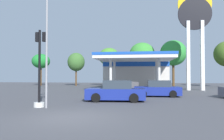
% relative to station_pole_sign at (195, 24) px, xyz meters
% --- Properties ---
extents(ground_plane, '(90.00, 90.00, 0.00)m').
position_rel_station_pole_sign_xyz_m(ground_plane, '(-9.95, -18.86, -8.35)').
color(ground_plane, '#47474C').
rests_on(ground_plane, ground).
extents(gas_station, '(9.09, 12.41, 4.38)m').
position_rel_station_pole_sign_xyz_m(gas_station, '(-7.52, 2.97, -6.10)').
color(gas_station, beige).
rests_on(gas_station, ground).
extents(station_pole_sign, '(4.16, 0.56, 13.04)m').
position_rel_station_pole_sign_xyz_m(station_pole_sign, '(0.00, 0.00, 0.00)').
color(station_pole_sign, white).
rests_on(station_pole_sign, ground).
extents(car_0, '(4.33, 2.13, 1.52)m').
position_rel_station_pole_sign_xyz_m(car_0, '(-8.63, -12.57, -7.66)').
color(car_0, black).
rests_on(car_0, ground).
extents(car_2, '(4.03, 1.88, 1.44)m').
position_rel_station_pole_sign_xyz_m(car_2, '(-5.37, -8.76, -7.70)').
color(car_2, black).
rests_on(car_2, ground).
extents(traffic_signal_0, '(0.65, 0.66, 4.55)m').
position_rel_station_pole_sign_xyz_m(traffic_signal_0, '(-12.77, -16.04, -6.37)').
color(traffic_signal_0, silver).
rests_on(traffic_signal_0, ground).
extents(tree_0, '(3.26, 3.26, 5.83)m').
position_rel_station_pole_sign_xyz_m(tree_0, '(-25.03, 9.12, -3.88)').
color(tree_0, brown).
rests_on(tree_0, ground).
extents(tree_1, '(3.08, 3.08, 5.95)m').
position_rel_station_pole_sign_xyz_m(tree_1, '(-18.37, 9.23, -4.08)').
color(tree_1, brown).
rests_on(tree_1, ground).
extents(tree_2, '(3.63, 3.63, 6.74)m').
position_rel_station_pole_sign_xyz_m(tree_2, '(-12.37, 9.35, -3.19)').
color(tree_2, brown).
rests_on(tree_2, ground).
extents(tree_3, '(4.04, 4.04, 7.23)m').
position_rel_station_pole_sign_xyz_m(tree_3, '(-6.58, 7.14, -2.91)').
color(tree_3, brown).
rests_on(tree_3, ground).
extents(tree_4, '(4.24, 4.24, 7.62)m').
position_rel_station_pole_sign_xyz_m(tree_4, '(-1.53, 7.81, -2.84)').
color(tree_4, brown).
rests_on(tree_4, ground).
extents(corner_streetlamp, '(0.24, 1.48, 7.02)m').
position_rel_station_pole_sign_xyz_m(corner_streetlamp, '(-12.18, -16.62, -4.14)').
color(corner_streetlamp, gray).
rests_on(corner_streetlamp, ground).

